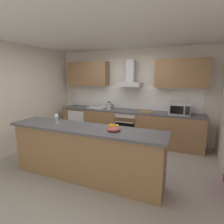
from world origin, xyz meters
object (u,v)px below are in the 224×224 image
Objects in this scene: sink at (98,107)px; fruit_bowl at (114,128)px; chopping_board at (146,112)px; refrigerator at (81,122)px; microwave at (180,109)px; kettle at (109,106)px; wine_glass at (56,117)px; range_hood at (130,78)px; oven at (128,126)px.

sink is 2.55m from fruit_bowl.
fruit_bowl is 0.65× the size of chopping_board.
refrigerator is 2.12m from chopping_board.
microwave is 2.28m from fruit_bowl.
kettle reaches higher than fruit_bowl.
microwave reaches higher than wine_glass.
microwave is 2.93m from wine_glass.
fruit_bowl is at bearing -79.22° from range_hood.
microwave is (1.34, -0.03, 0.59)m from oven.
oven is 4.50× the size of wine_glass.
range_hood reaches higher than microwave.
fruit_bowl is (1.98, -2.12, 0.59)m from refrigerator.
wine_glass reaches higher than oven.
oven is at bearing 69.77° from wine_glass.
microwave reaches higher than oven.
range_hood is 2.12× the size of chopping_board.
fruit_bowl is (-0.91, -2.09, -0.03)m from microwave.
range_hood is (0.57, 0.16, 0.78)m from kettle.
kettle is at bearing -176.64° from oven.
oven is 3.64× the size of fruit_bowl.
wine_glass is (-0.76, -2.21, -0.69)m from range_hood.
kettle is 0.85× the size of chopping_board.
microwave is 0.84m from chopping_board.
sink is 1.30m from range_hood.
sink is at bearing 178.65° from chopping_board.
refrigerator is (-1.56, -0.00, -0.03)m from oven.
refrigerator is at bearing 110.88° from wine_glass.
sink reaches higher than refrigerator.
microwave reaches higher than chopping_board.
range_hood is at bearing 173.28° from microwave.
sink is (-2.30, 0.04, -0.12)m from microwave.
refrigerator is at bearing -175.14° from range_hood.
oven is 2.35× the size of chopping_board.
fruit_bowl is at bearing -64.34° from kettle.
oven is 1.11× the size of range_hood.
wine_glass is (-0.19, -2.04, 0.09)m from kettle.
oven is 1.56m from refrigerator.
range_hood is at bearing 70.87° from wine_glass.
wine_glass is at bearing -69.12° from refrigerator.
kettle is (0.39, -0.04, 0.08)m from sink.
microwave is 2.27× the size of fruit_bowl.
sink is 0.69× the size of range_hood.
oven is 2.23m from fruit_bowl.
kettle is 2.31m from fruit_bowl.
fruit_bowl is (0.43, -2.12, 0.56)m from oven.
microwave reaches higher than kettle.
kettle reaches higher than chopping_board.
sink is (-0.97, 0.01, 0.47)m from oven.
wine_glass is at bearing -121.75° from chopping_board.
chopping_board is at bearing 179.71° from microwave.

